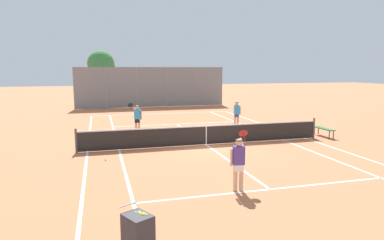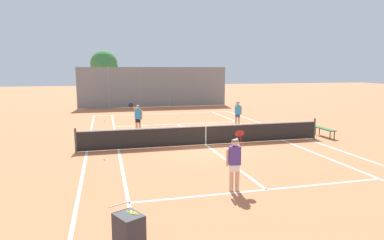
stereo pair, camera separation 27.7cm
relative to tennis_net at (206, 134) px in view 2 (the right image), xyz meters
name	(u,v)px [view 2 (the right image)]	position (x,y,z in m)	size (l,w,h in m)	color
ground_plane	(206,145)	(0.00, 0.00, -0.51)	(120.00, 120.00, 0.00)	#C67047
court_line_markings	(206,145)	(0.00, 0.00, -0.51)	(11.10, 23.90, 0.01)	silver
tennis_net	(206,134)	(0.00, 0.00, 0.00)	(12.00, 0.10, 1.07)	#474C47
ball_cart	(129,230)	(-4.30, -9.09, 0.02)	(0.70, 0.77, 0.96)	#2D2D33
player_near_side	(235,161)	(-0.98, -6.23, 0.42)	(0.75, 0.72, 1.77)	#D8A884
player_far_left	(138,117)	(-2.86, 3.82, 0.42)	(0.82, 0.70, 1.77)	#D8A884
player_far_right	(238,113)	(3.40, 4.37, 0.40)	(0.49, 0.47, 1.60)	#D8A884
loose_tennis_ball_0	(177,117)	(0.59, 9.38, -0.48)	(0.07, 0.07, 0.07)	#D1DB33
loose_tennis_ball_2	(151,125)	(-1.81, 6.42, -0.48)	(0.07, 0.07, 0.07)	#D1DB33
loose_tennis_ball_3	(104,121)	(-4.71, 8.67, -0.48)	(0.07, 0.07, 0.07)	#D1DB33
loose_tennis_ball_4	(104,159)	(-4.76, -1.68, -0.48)	(0.07, 0.07, 0.07)	#D1DB33
loose_tennis_ball_5	(249,139)	(2.57, 0.68, -0.48)	(0.07, 0.07, 0.07)	#D1DB33
courtside_bench	(325,129)	(6.74, 0.23, -0.10)	(0.36, 1.50, 0.47)	#2D6638
back_fence	(155,87)	(0.00, 16.83, 1.39)	(14.12, 0.08, 3.79)	gray
tree_behind_left	(105,65)	(-4.45, 20.15, 3.48)	(2.68, 2.64, 5.43)	brown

